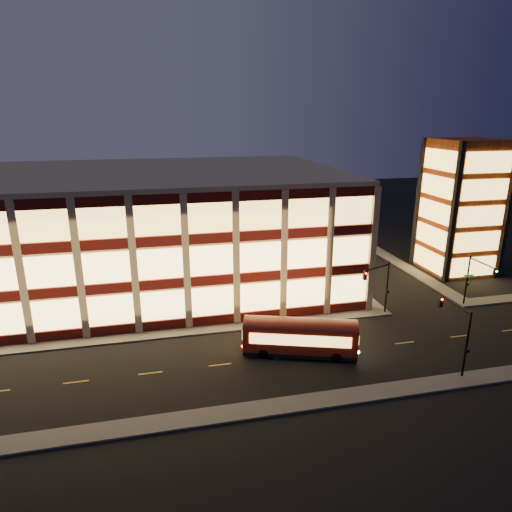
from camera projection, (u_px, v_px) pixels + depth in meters
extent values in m
plane|color=black|center=(171.00, 338.00, 44.87)|extent=(200.00, 200.00, 0.00)
cube|color=#514F4C|center=(139.00, 336.00, 45.13)|extent=(54.00, 2.00, 0.15)
cube|color=#514F4C|center=(327.00, 267.00, 65.58)|extent=(2.00, 30.00, 0.15)
cube|color=#514F4C|center=(510.00, 298.00, 54.35)|extent=(14.00, 2.00, 0.15)
cube|color=#514F4C|center=(396.00, 261.00, 67.94)|extent=(2.00, 30.00, 0.15)
cube|color=#514F4C|center=(180.00, 421.00, 32.76)|extent=(100.00, 2.00, 0.15)
cube|color=tan|center=(137.00, 230.00, 57.94)|extent=(50.00, 30.00, 14.00)
cube|color=tan|center=(132.00, 172.00, 55.76)|extent=(50.40, 30.40, 0.50)
cube|color=#470C0A|center=(139.00, 327.00, 45.78)|extent=(50.10, 0.25, 1.00)
cube|color=#EEBA64|center=(137.00, 308.00, 45.17)|extent=(49.00, 0.20, 3.00)
cube|color=#470C0A|center=(321.00, 263.00, 65.22)|extent=(0.25, 30.10, 1.00)
cube|color=#EEBA64|center=(322.00, 249.00, 64.59)|extent=(0.20, 29.00, 3.00)
cube|color=#470C0A|center=(136.00, 286.00, 44.46)|extent=(50.10, 0.25, 1.00)
cube|color=#EEBA64|center=(134.00, 266.00, 43.85)|extent=(49.00, 0.20, 3.00)
cube|color=#470C0A|center=(322.00, 234.00, 63.90)|extent=(0.25, 30.10, 1.00)
cube|color=#EEBA64|center=(323.00, 219.00, 63.27)|extent=(0.20, 29.00, 3.00)
cube|color=#470C0A|center=(132.00, 243.00, 43.14)|extent=(50.10, 0.25, 1.00)
cube|color=#EEBA64|center=(130.00, 221.00, 42.53)|extent=(49.00, 0.20, 3.00)
cube|color=#470C0A|center=(324.00, 203.00, 62.58)|extent=(0.25, 30.10, 1.00)
cube|color=#EEBA64|center=(324.00, 187.00, 61.95)|extent=(0.20, 29.00, 3.00)
cube|color=#8C3814|center=(461.00, 207.00, 61.90)|extent=(8.00, 8.00, 18.00)
cube|color=black|center=(453.00, 215.00, 57.32)|extent=(0.60, 0.60, 18.00)
cube|color=black|center=(508.00, 212.00, 59.04)|extent=(0.60, 0.60, 18.00)
cube|color=black|center=(418.00, 203.00, 64.76)|extent=(0.60, 0.60, 18.00)
cube|color=black|center=(467.00, 201.00, 66.47)|extent=(0.60, 0.60, 18.00)
cube|color=#FFC659|center=(473.00, 267.00, 60.26)|extent=(6.60, 0.16, 2.60)
cube|color=#FFC659|center=(428.00, 259.00, 63.18)|extent=(0.16, 6.60, 2.60)
cube|color=#FFC659|center=(477.00, 242.00, 59.24)|extent=(6.60, 0.16, 2.60)
cube|color=#FFC659|center=(431.00, 236.00, 62.16)|extent=(0.16, 6.60, 2.60)
cube|color=#FFC659|center=(481.00, 216.00, 58.23)|extent=(6.60, 0.16, 2.60)
cube|color=#FFC659|center=(434.00, 211.00, 61.14)|extent=(0.16, 6.60, 2.60)
cube|color=#FFC659|center=(485.00, 190.00, 57.21)|extent=(6.60, 0.16, 2.60)
cube|color=#FFC659|center=(437.00, 186.00, 60.13)|extent=(0.16, 6.60, 2.60)
cube|color=#FFC659|center=(489.00, 162.00, 56.19)|extent=(6.60, 0.16, 2.60)
cube|color=#FFC659|center=(440.00, 160.00, 59.11)|extent=(0.16, 6.60, 2.60)
cylinder|color=black|center=(387.00, 287.00, 49.75)|extent=(0.18, 0.18, 6.00)
cylinder|color=black|center=(377.00, 267.00, 47.87)|extent=(3.56, 1.63, 0.14)
cube|color=black|center=(365.00, 276.00, 46.95)|extent=(0.32, 0.32, 0.95)
sphere|color=#FF0C05|center=(366.00, 273.00, 46.69)|extent=(0.20, 0.20, 0.20)
cube|color=black|center=(387.00, 292.00, 49.68)|extent=(0.25, 0.18, 0.28)
cylinder|color=black|center=(467.00, 280.00, 51.89)|extent=(0.18, 0.18, 6.00)
cylinder|color=black|center=(483.00, 263.00, 49.22)|extent=(0.14, 4.00, 0.14)
cube|color=black|center=(495.00, 274.00, 47.51)|extent=(0.32, 0.32, 0.95)
sphere|color=#0CFF26|center=(497.00, 271.00, 47.26)|extent=(0.20, 0.20, 0.20)
cube|color=black|center=(468.00, 284.00, 51.83)|extent=(0.25, 0.18, 0.28)
cube|color=#0C7226|center=(469.00, 276.00, 51.57)|extent=(1.20, 0.06, 0.28)
cylinder|color=black|center=(467.00, 345.00, 37.38)|extent=(0.18, 0.18, 6.00)
cylinder|color=black|center=(455.00, 305.00, 38.43)|extent=(0.14, 4.00, 0.14)
cube|color=black|center=(441.00, 302.00, 40.44)|extent=(0.32, 0.32, 0.95)
sphere|color=#FF0C05|center=(442.00, 299.00, 40.19)|extent=(0.20, 0.20, 0.20)
cube|color=black|center=(467.00, 351.00, 37.32)|extent=(0.25, 0.18, 0.28)
cube|color=maroon|center=(300.00, 337.00, 41.48)|extent=(10.51, 5.72, 2.35)
cube|color=black|center=(300.00, 350.00, 41.89)|extent=(10.51, 5.72, 0.36)
cylinder|color=black|center=(263.00, 354.00, 41.11)|extent=(0.97, 0.59, 0.92)
cylinder|color=black|center=(265.00, 342.00, 43.24)|extent=(0.97, 0.59, 0.92)
cylinder|color=black|center=(336.00, 357.00, 40.48)|extent=(0.97, 0.59, 0.92)
cylinder|color=black|center=(335.00, 345.00, 42.61)|extent=(0.97, 0.59, 0.92)
cube|color=#FFC659|center=(300.00, 341.00, 40.14)|extent=(8.54, 2.96, 1.02)
cube|color=#FFC659|center=(300.00, 327.00, 42.63)|extent=(8.54, 2.96, 1.02)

